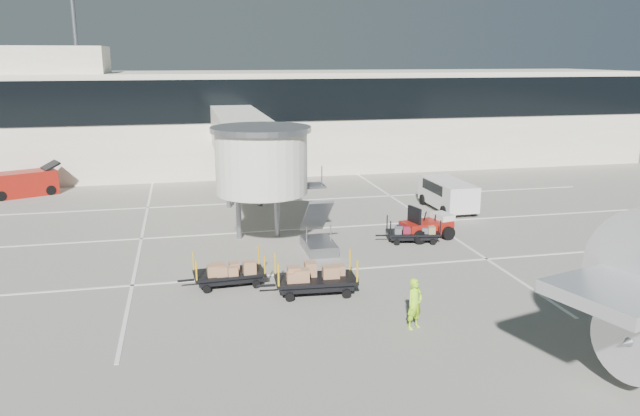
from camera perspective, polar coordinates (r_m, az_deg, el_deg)
The scene contains 11 objects.
ground at distance 26.37m, azimuth 5.24°, elevation -6.92°, with size 140.00×140.00×0.00m, color gray.
lane_markings at distance 34.80m, azimuth -0.46°, elevation -1.72°, with size 40.00×30.00×0.02m.
terminal at distance 54.16m, azimuth -4.75°, elevation 8.19°, with size 64.00×12.11×15.20m.
jet_bridge at distance 36.27m, azimuth -6.59°, elevation 5.73°, with size 5.70×20.40×6.03m.
baggage_tug at distance 32.97m, azimuth 9.81°, elevation -1.66°, with size 2.89×2.19×1.76m.
suitcase_cart at distance 32.26m, azimuth 8.47°, elevation -2.29°, with size 3.31×1.76×1.27m.
box_cart_near at distance 25.07m, azimuth -0.07°, elevation -6.52°, with size 4.01×1.81×1.55m.
box_cart_far at distance 26.21m, azimuth -8.45°, elevation -5.87°, with size 3.59×1.62×1.39m.
ground_worker at distance 22.11m, azimuth 8.66°, elevation -8.64°, with size 0.66×0.44×1.83m, color #A0F519.
minivan at distance 39.36m, azimuth 11.52°, elevation 1.43°, with size 2.21×4.82×1.81m.
belt_loader at distance 46.93m, azimuth -25.49°, elevation 2.01°, with size 4.82×3.41×2.19m.
Camera 1 is at (-7.66, -23.47, 9.26)m, focal length 35.00 mm.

